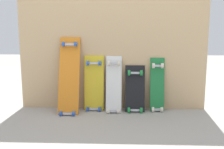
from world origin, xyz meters
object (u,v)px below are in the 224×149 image
skateboard_black (135,92)px  skateboard_green (157,87)px  skateboard_white (114,87)px  skateboard_orange (69,79)px  skateboard_yellow (94,86)px

skateboard_black → skateboard_green: skateboard_green is taller
skateboard_black → skateboard_white: bearing=-176.6°
skateboard_orange → skateboard_white: skateboard_orange is taller
skateboard_yellow → skateboard_orange: bearing=-160.8°
skateboard_yellow → skateboard_black: size_ratio=1.20×
skateboard_yellow → skateboard_green: size_ratio=1.04×
skateboard_white → skateboard_green: bearing=4.6°
skateboard_black → skateboard_green: size_ratio=0.87×
skateboard_black → skateboard_orange: bearing=-175.1°
skateboard_yellow → skateboard_white: (0.23, -0.04, -0.00)m
skateboard_orange → skateboard_yellow: bearing=19.2°
skateboard_white → skateboard_black: 0.25m
skateboard_white → skateboard_black: skateboard_white is taller
skateboard_white → skateboard_black: (0.24, 0.01, -0.05)m
skateboard_yellow → skateboard_white: size_ratio=1.01×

